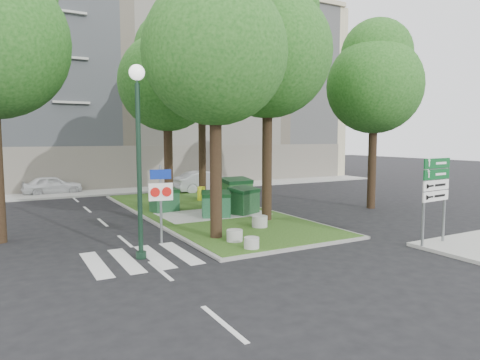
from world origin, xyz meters
TOP-DOWN VIEW (x-y plane):
  - ground at (0.00, 0.00)m, footprint 120.00×120.00m
  - median_island at (0.50, 8.00)m, footprint 6.00×16.00m
  - median_kerb at (0.50, 8.00)m, footprint 6.30×16.30m
  - building_sidewalk at (0.00, 18.50)m, footprint 42.00×3.00m
  - zebra_crossing at (-3.75, 1.50)m, footprint 5.00×3.00m
  - apartment_building at (0.00, 26.00)m, footprint 41.00×12.00m
  - tree_median_near_left at (-1.41, 2.56)m, footprint 5.20×5.20m
  - tree_median_near_right at (2.09, 4.56)m, footprint 5.60×5.60m
  - tree_median_mid at (-0.91, 9.06)m, footprint 4.80×4.80m
  - tree_median_far at (2.29, 12.06)m, footprint 5.80×5.80m
  - tree_street_right at (9.09, 5.06)m, footprint 5.00×5.00m
  - dumpster_a at (-1.32, 8.79)m, footprint 1.43×1.11m
  - dumpster_b at (0.28, 6.19)m, footprint 1.56×1.33m
  - dumpster_c at (1.88, 6.36)m, footprint 1.71×1.50m
  - dumpster_d at (3.00, 9.19)m, footprint 1.67×1.23m
  - bollard_left at (-1.16, 0.50)m, footprint 0.51×0.51m
  - bollard_right at (0.88, 3.29)m, footprint 0.64×0.64m
  - bollard_mid at (-1.19, 1.63)m, footprint 0.57×0.57m
  - litter_bin at (1.84, 11.38)m, footprint 0.46×0.46m
  - street_lamp at (-4.61, 1.51)m, footprint 0.48×0.48m
  - traffic_sign_pole at (-3.44, 3.00)m, footprint 0.85×0.19m
  - directional_sign at (4.70, -2.02)m, footprint 1.49×0.21m
  - car_white at (-5.47, 19.42)m, footprint 3.82×1.71m
  - car_silver at (4.04, 15.50)m, footprint 4.58×1.64m

SIDE VIEW (x-z plane):
  - ground at x=0.00m, z-range 0.00..0.00m
  - zebra_crossing at x=-3.75m, z-range 0.00..0.01m
  - median_kerb at x=0.50m, z-range 0.00..0.10m
  - median_island at x=0.50m, z-range 0.00..0.12m
  - building_sidewalk at x=0.00m, z-range 0.00..0.12m
  - bollard_left at x=-1.16m, z-range 0.12..0.49m
  - bollard_mid at x=-1.19m, z-range 0.12..0.53m
  - bollard_right at x=0.88m, z-range 0.12..0.58m
  - litter_bin at x=1.84m, z-range 0.12..0.92m
  - car_white at x=-5.47m, z-range 0.00..1.28m
  - dumpster_a at x=-1.32m, z-range 0.10..1.30m
  - dumpster_b at x=0.28m, z-range 0.10..1.32m
  - car_silver at x=4.04m, z-range 0.00..1.50m
  - dumpster_c at x=1.88m, z-range 0.09..1.42m
  - dumpster_d at x=3.00m, z-range 0.09..1.57m
  - traffic_sign_pole at x=-3.44m, z-range 0.40..3.25m
  - directional_sign at x=4.70m, z-range 0.61..3.58m
  - street_lamp at x=-4.61m, z-range 0.77..6.77m
  - tree_median_mid at x=-0.91m, z-range 1.98..11.97m
  - tree_street_right at x=9.09m, z-range 1.95..12.02m
  - tree_median_near_left at x=-1.41m, z-range 2.05..12.58m
  - tree_median_near_right at x=2.09m, z-range 2.26..13.72m
  - apartment_building at x=0.00m, z-range 0.00..16.00m
  - tree_median_far at x=2.29m, z-range 2.36..14.28m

